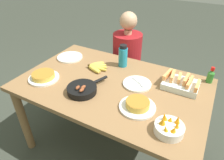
{
  "coord_description": "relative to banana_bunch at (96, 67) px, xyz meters",
  "views": [
    {
      "loc": [
        0.64,
        -1.16,
        1.64
      ],
      "look_at": [
        0.0,
        0.0,
        0.76
      ],
      "focal_mm": 32.0,
      "sensor_mm": 36.0,
      "label": 1
    }
  ],
  "objects": [
    {
      "name": "ground_plane",
      "position": [
        0.24,
        -0.13,
        -0.75
      ],
      "size": [
        14.0,
        14.0,
        0.0
      ],
      "primitive_type": "plane",
      "color": "#383D33"
    },
    {
      "name": "dining_table",
      "position": [
        0.24,
        -0.13,
        -0.12
      ],
      "size": [
        1.49,
        0.94,
        0.73
      ],
      "color": "olive",
      "rests_on": "ground_plane"
    },
    {
      "name": "banana_bunch",
      "position": [
        0.0,
        0.0,
        0.0
      ],
      "size": [
        0.2,
        0.2,
        0.04
      ],
      "color": "gold",
      "rests_on": "dining_table"
    },
    {
      "name": "melon_tray",
      "position": [
        0.73,
        0.07,
        0.02
      ],
      "size": [
        0.27,
        0.2,
        0.1
      ],
      "color": "silver",
      "rests_on": "dining_table"
    },
    {
      "name": "skillet",
      "position": [
        0.1,
        -0.35,
        0.01
      ],
      "size": [
        0.22,
        0.34,
        0.08
      ],
      "rotation": [
        0.0,
        0.0,
        1.22
      ],
      "color": "black",
      "rests_on": "dining_table"
    },
    {
      "name": "frittata_plate_center",
      "position": [
        -0.29,
        -0.35,
        0.01
      ],
      "size": [
        0.25,
        0.25,
        0.06
      ],
      "color": "silver",
      "rests_on": "dining_table"
    },
    {
      "name": "frittata_plate_side",
      "position": [
        0.53,
        -0.31,
        0.01
      ],
      "size": [
        0.25,
        0.25,
        0.06
      ],
      "color": "silver",
      "rests_on": "dining_table"
    },
    {
      "name": "empty_plate_near_front",
      "position": [
        -0.34,
        0.05,
        -0.01
      ],
      "size": [
        0.25,
        0.25,
        0.02
      ],
      "color": "silver",
      "rests_on": "dining_table"
    },
    {
      "name": "empty_plate_far_left",
      "position": [
        0.42,
        -0.06,
        -0.01
      ],
      "size": [
        0.23,
        0.23,
        0.02
      ],
      "color": "silver",
      "rests_on": "dining_table"
    },
    {
      "name": "fruit_bowl_mango",
      "position": [
        0.77,
        -0.42,
        0.02
      ],
      "size": [
        0.17,
        0.17,
        0.11
      ],
      "color": "silver",
      "rests_on": "dining_table"
    },
    {
      "name": "water_bottle",
      "position": [
        0.19,
        0.16,
        0.08
      ],
      "size": [
        0.08,
        0.08,
        0.21
      ],
      "color": "teal",
      "rests_on": "dining_table"
    },
    {
      "name": "hot_sauce_bottle",
      "position": [
        0.92,
        0.26,
        0.04
      ],
      "size": [
        0.05,
        0.05,
        0.13
      ],
      "color": "#337F2D",
      "rests_on": "dining_table"
    },
    {
      "name": "person_figure",
      "position": [
        0.05,
        0.55,
        -0.29
      ],
      "size": [
        0.35,
        0.35,
        1.12
      ],
      "color": "black",
      "rests_on": "ground_plane"
    }
  ]
}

